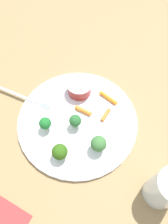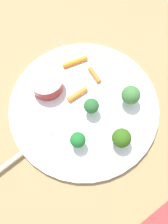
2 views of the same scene
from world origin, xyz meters
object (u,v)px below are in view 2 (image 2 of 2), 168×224
object	(u,v)px
broccoli_floret_1	(78,140)
sauce_cup	(47,83)
carrot_stick_2	(75,62)
carrot_stick_0	(77,94)
fork	(16,157)
broccoli_floret_2	(131,95)
plate	(84,107)
broccoli_floret_3	(121,138)
broccoli_floret_0	(91,106)
carrot_stick_1	(95,75)

from	to	relation	value
broccoli_floret_1	sauce_cup	bearing A→B (deg)	66.90
carrot_stick_2	carrot_stick_0	bearing A→B (deg)	-136.70
sauce_cup	fork	xyz separation A→B (m)	(-0.15, -0.05, -0.02)
sauce_cup	broccoli_floret_2	xyz separation A→B (m)	(0.08, -0.15, 0.01)
plate	carrot_stick_2	distance (m)	0.10
plate	sauce_cup	size ratio (longest dim) A/B	4.57
broccoli_floret_2	broccoli_floret_3	xyz separation A→B (m)	(-0.08, -0.04, -0.00)
broccoli_floret_3	carrot_stick_0	bearing A→B (deg)	78.90
broccoli_floret_0	carrot_stick_1	xyz separation A→B (m)	(0.07, 0.04, -0.02)
carrot_stick_0	carrot_stick_2	world-z (taller)	same
broccoli_floret_1	broccoli_floret_3	size ratio (longest dim) A/B	0.94
broccoli_floret_1	broccoli_floret_3	bearing A→B (deg)	-48.27
plate	carrot_stick_1	world-z (taller)	carrot_stick_1
broccoli_floret_1	broccoli_floret_2	distance (m)	0.14
carrot_stick_0	carrot_stick_1	bearing A→B (deg)	1.25
carrot_stick_2	broccoli_floret_1	bearing A→B (deg)	-138.44
broccoli_floret_0	broccoli_floret_3	xyz separation A→B (m)	(-0.01, -0.08, 0.00)
sauce_cup	carrot_stick_2	distance (m)	0.08
broccoli_floret_3	broccoli_floret_1	bearing A→B (deg)	131.73
sauce_cup	carrot_stick_0	xyz separation A→B (m)	(0.02, -0.06, -0.01)
broccoli_floret_2	broccoli_floret_0	bearing A→B (deg)	145.37
carrot_stick_0	carrot_stick_2	bearing A→B (deg)	43.30
broccoli_floret_2	fork	size ratio (longest dim) A/B	0.28
plate	carrot_stick_1	xyz separation A→B (m)	(0.07, 0.03, 0.01)
sauce_cup	broccoli_floret_2	size ratio (longest dim) A/B	1.37
sauce_cup	carrot_stick_0	bearing A→B (deg)	-68.18
broccoli_floret_0	carrot_stick_2	world-z (taller)	broccoli_floret_0
plate	broccoli_floret_1	world-z (taller)	broccoli_floret_1
broccoli_floret_2	fork	world-z (taller)	broccoli_floret_2
plate	broccoli_floret_2	xyz separation A→B (m)	(0.07, -0.06, 0.04)
broccoli_floret_0	fork	bearing A→B (deg)	162.19
broccoli_floret_1	broccoli_floret_3	distance (m)	0.08
plate	broccoli_floret_0	distance (m)	0.04
broccoli_floret_1	carrot_stick_1	world-z (taller)	broccoli_floret_1
plate	broccoli_floret_3	xyz separation A→B (m)	(-0.02, -0.10, 0.03)
broccoli_floret_0	broccoli_floret_3	world-z (taller)	broccoli_floret_3
broccoli_floret_1	broccoli_floret_0	bearing A→B (deg)	18.41
carrot_stick_1	plate	bearing A→B (deg)	-158.90
sauce_cup	broccoli_floret_3	distance (m)	0.19
carrot_stick_1	carrot_stick_2	size ratio (longest dim) A/B	0.69
carrot_stick_1	fork	world-z (taller)	carrot_stick_1
plate	broccoli_floret_3	bearing A→B (deg)	-98.46
carrot_stick_2	fork	distance (m)	0.23
broccoli_floret_1	carrot_stick_1	bearing A→B (deg)	26.25
sauce_cup	carrot_stick_1	distance (m)	0.10
broccoli_floret_2	carrot_stick_1	bearing A→B (deg)	88.38
broccoli_floret_0	carrot_stick_0	xyz separation A→B (m)	(0.01, 0.04, -0.02)
sauce_cup	carrot_stick_0	world-z (taller)	sauce_cup
carrot_stick_0	plate	bearing A→B (deg)	-111.17
carrot_stick_0	broccoli_floret_1	bearing A→B (deg)	-139.77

